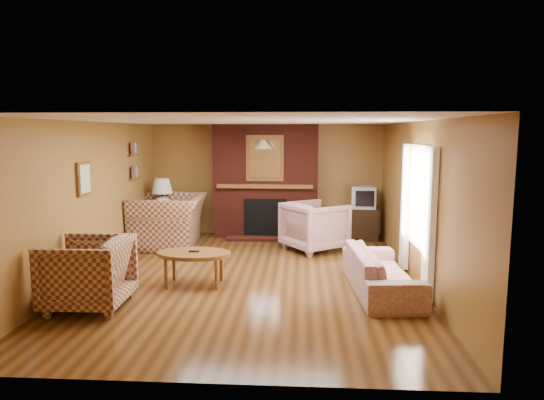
# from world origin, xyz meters

# --- Properties ---
(floor) EXTENTS (6.50, 6.50, 0.00)m
(floor) POSITION_xyz_m (0.00, 0.00, 0.00)
(floor) COLOR #43250E
(floor) RESTS_ON ground
(ceiling) EXTENTS (6.50, 6.50, 0.00)m
(ceiling) POSITION_xyz_m (0.00, 0.00, 2.40)
(ceiling) COLOR silver
(ceiling) RESTS_ON wall_back
(wall_back) EXTENTS (6.50, 0.00, 6.50)m
(wall_back) POSITION_xyz_m (0.00, 3.25, 1.20)
(wall_back) COLOR olive
(wall_back) RESTS_ON floor
(wall_front) EXTENTS (6.50, 0.00, 6.50)m
(wall_front) POSITION_xyz_m (0.00, -3.25, 1.20)
(wall_front) COLOR olive
(wall_front) RESTS_ON floor
(wall_left) EXTENTS (0.00, 6.50, 6.50)m
(wall_left) POSITION_xyz_m (-2.50, 0.00, 1.20)
(wall_left) COLOR olive
(wall_left) RESTS_ON floor
(wall_right) EXTENTS (0.00, 6.50, 6.50)m
(wall_right) POSITION_xyz_m (2.50, 0.00, 1.20)
(wall_right) COLOR olive
(wall_right) RESTS_ON floor
(fireplace) EXTENTS (2.20, 0.82, 2.40)m
(fireplace) POSITION_xyz_m (0.00, 2.98, 1.18)
(fireplace) COLOR #48170F
(fireplace) RESTS_ON floor
(window_right) EXTENTS (0.10, 1.85, 2.00)m
(window_right) POSITION_xyz_m (2.45, -0.20, 1.13)
(window_right) COLOR silver
(window_right) RESTS_ON wall_right
(bookshelf) EXTENTS (0.09, 0.55, 0.71)m
(bookshelf) POSITION_xyz_m (-2.44, 1.90, 1.67)
(bookshelf) COLOR brown
(bookshelf) RESTS_ON wall_left
(botanical_print) EXTENTS (0.05, 0.40, 0.50)m
(botanical_print) POSITION_xyz_m (-2.47, -0.30, 1.55)
(botanical_print) COLOR brown
(botanical_print) RESTS_ON wall_left
(pendant_light) EXTENTS (0.36, 0.36, 0.48)m
(pendant_light) POSITION_xyz_m (0.00, 2.30, 2.00)
(pendant_light) COLOR black
(pendant_light) RESTS_ON ceiling
(plaid_loveseat) EXTENTS (1.43, 1.61, 1.00)m
(plaid_loveseat) POSITION_xyz_m (-1.85, 2.03, 0.50)
(plaid_loveseat) COLOR maroon
(plaid_loveseat) RESTS_ON floor
(plaid_armchair) EXTENTS (1.02, 1.00, 0.91)m
(plaid_armchair) POSITION_xyz_m (-1.95, -1.46, 0.45)
(plaid_armchair) COLOR maroon
(plaid_armchair) RESTS_ON floor
(floral_sofa) EXTENTS (0.92, 2.05, 0.59)m
(floral_sofa) POSITION_xyz_m (1.90, -0.57, 0.29)
(floral_sofa) COLOR #C9B19B
(floral_sofa) RESTS_ON floor
(floral_armchair) EXTENTS (1.41, 1.41, 0.93)m
(floral_armchair) POSITION_xyz_m (1.02, 1.78, 0.47)
(floral_armchair) COLOR #C9B19B
(floral_armchair) RESTS_ON floor
(coffee_table) EXTENTS (1.09, 0.68, 0.52)m
(coffee_table) POSITION_xyz_m (-0.80, -0.45, 0.44)
(coffee_table) COLOR brown
(coffee_table) RESTS_ON floor
(side_table) EXTENTS (0.44, 0.44, 0.58)m
(side_table) POSITION_xyz_m (-2.10, 2.45, 0.29)
(side_table) COLOR brown
(side_table) RESTS_ON floor
(table_lamp) EXTENTS (0.43, 0.43, 0.71)m
(table_lamp) POSITION_xyz_m (-2.10, 2.45, 0.98)
(table_lamp) COLOR white
(table_lamp) RESTS_ON side_table
(tv_stand) EXTENTS (0.66, 0.61, 0.67)m
(tv_stand) POSITION_xyz_m (2.05, 2.80, 0.34)
(tv_stand) COLOR black
(tv_stand) RESTS_ON floor
(crt_tv) EXTENTS (0.52, 0.52, 0.45)m
(crt_tv) POSITION_xyz_m (2.05, 2.79, 0.90)
(crt_tv) COLOR #A2A4AA
(crt_tv) RESTS_ON tv_stand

